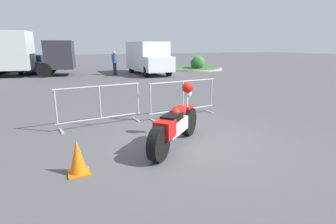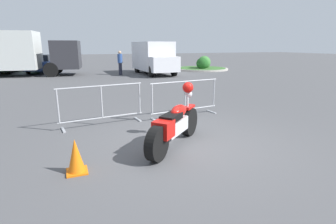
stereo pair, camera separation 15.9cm
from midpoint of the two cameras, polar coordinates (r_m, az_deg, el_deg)
ground_plane at (r=5.76m, az=4.39°, el=-6.83°), size 120.00×120.00×0.00m
motorcycle at (r=5.44m, az=0.81°, el=-2.63°), size 1.78×1.67×1.28m
crowd_barrier_near at (r=7.09m, az=-15.20°, el=1.45°), size 2.23×0.70×1.07m
crowd_barrier_far at (r=7.78m, az=2.68°, el=3.05°), size 2.23×0.70×1.07m
box_truck at (r=20.83m, az=-32.20°, el=10.99°), size 7.95×3.39×2.98m
delivery_van at (r=19.63m, az=-4.66°, el=11.87°), size 2.09×5.04×2.31m
parked_car_blue at (r=23.17m, az=-27.27°, el=9.35°), size 2.29×4.23×1.36m
pedestrian at (r=19.25m, az=-11.81°, el=10.61°), size 0.34×0.34×1.69m
planter_island at (r=23.28m, az=5.99°, el=9.89°), size 4.57×4.57×1.18m
traffic_cone at (r=4.63m, az=-20.04°, el=-9.28°), size 0.34×0.34×0.59m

